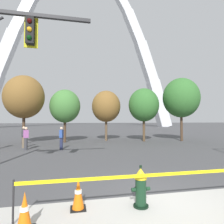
{
  "coord_description": "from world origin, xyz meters",
  "views": [
    {
      "loc": [
        -2.17,
        -4.63,
        2.09
      ],
      "look_at": [
        -0.17,
        5.0,
        2.5
      ],
      "focal_mm": 30.17,
      "sensor_mm": 36.0,
      "label": 1
    }
  ],
  "objects_px": {
    "traffic_cone_by_hydrant": "(24,212)",
    "monument_arch": "(81,51)",
    "fire_hydrant": "(141,187)",
    "pedestrian_standing_center": "(26,138)",
    "pedestrian_near_trees": "(24,137)",
    "traffic_cone_mid_sidewalk": "(78,194)",
    "pedestrian_walking_right": "(61,138)"
  },
  "relations": [
    {
      "from": "traffic_cone_by_hydrant",
      "to": "traffic_cone_mid_sidewalk",
      "type": "xyz_separation_m",
      "value": [
        1.02,
        0.66,
        0.0
      ]
    },
    {
      "from": "pedestrian_walking_right",
      "to": "pedestrian_near_trees",
      "type": "relative_size",
      "value": 1.0
    },
    {
      "from": "traffic_cone_by_hydrant",
      "to": "pedestrian_standing_center",
      "type": "distance_m",
      "value": 10.43
    },
    {
      "from": "traffic_cone_by_hydrant",
      "to": "pedestrian_walking_right",
      "type": "distance_m",
      "value": 9.82
    },
    {
      "from": "pedestrian_standing_center",
      "to": "pedestrian_near_trees",
      "type": "height_order",
      "value": "same"
    },
    {
      "from": "fire_hydrant",
      "to": "traffic_cone_by_hydrant",
      "type": "distance_m",
      "value": 2.54
    },
    {
      "from": "traffic_cone_mid_sidewalk",
      "to": "pedestrian_near_trees",
      "type": "bearing_deg",
      "value": 109.34
    },
    {
      "from": "pedestrian_walking_right",
      "to": "pedestrian_standing_center",
      "type": "bearing_deg",
      "value": 171.59
    },
    {
      "from": "fire_hydrant",
      "to": "monument_arch",
      "type": "distance_m",
      "value": 53.31
    },
    {
      "from": "fire_hydrant",
      "to": "pedestrian_walking_right",
      "type": "bearing_deg",
      "value": 104.44
    },
    {
      "from": "fire_hydrant",
      "to": "pedestrian_standing_center",
      "type": "distance_m",
      "value": 10.81
    },
    {
      "from": "traffic_cone_by_hydrant",
      "to": "pedestrian_near_trees",
      "type": "distance_m",
      "value": 11.66
    },
    {
      "from": "monument_arch",
      "to": "pedestrian_standing_center",
      "type": "distance_m",
      "value": 44.74
    },
    {
      "from": "fire_hydrant",
      "to": "pedestrian_walking_right",
      "type": "relative_size",
      "value": 0.62
    },
    {
      "from": "pedestrian_near_trees",
      "to": "fire_hydrant",
      "type": "bearing_deg",
      "value": -64.3
    },
    {
      "from": "monument_arch",
      "to": "pedestrian_standing_center",
      "type": "bearing_deg",
      "value": -97.77
    },
    {
      "from": "traffic_cone_by_hydrant",
      "to": "traffic_cone_mid_sidewalk",
      "type": "distance_m",
      "value": 1.21
    },
    {
      "from": "traffic_cone_mid_sidewalk",
      "to": "pedestrian_standing_center",
      "type": "bearing_deg",
      "value": 109.28
    },
    {
      "from": "traffic_cone_mid_sidewalk",
      "to": "pedestrian_near_trees",
      "type": "distance_m",
      "value": 11.32
    },
    {
      "from": "traffic_cone_mid_sidewalk",
      "to": "pedestrian_standing_center",
      "type": "distance_m",
      "value": 10.08
    },
    {
      "from": "traffic_cone_mid_sidewalk",
      "to": "monument_arch",
      "type": "height_order",
      "value": "monument_arch"
    },
    {
      "from": "fire_hydrant",
      "to": "pedestrian_near_trees",
      "type": "bearing_deg",
      "value": 115.7
    },
    {
      "from": "traffic_cone_by_hydrant",
      "to": "pedestrian_walking_right",
      "type": "height_order",
      "value": "pedestrian_walking_right"
    },
    {
      "from": "traffic_cone_mid_sidewalk",
      "to": "pedestrian_near_trees",
      "type": "relative_size",
      "value": 0.46
    },
    {
      "from": "traffic_cone_mid_sidewalk",
      "to": "pedestrian_near_trees",
      "type": "height_order",
      "value": "pedestrian_near_trees"
    },
    {
      "from": "traffic_cone_by_hydrant",
      "to": "monument_arch",
      "type": "xyz_separation_m",
      "value": [
        3.05,
        49.43,
        21.23
      ]
    },
    {
      "from": "pedestrian_walking_right",
      "to": "pedestrian_near_trees",
      "type": "distance_m",
      "value": 3.2
    },
    {
      "from": "fire_hydrant",
      "to": "pedestrian_standing_center",
      "type": "relative_size",
      "value": 0.62
    },
    {
      "from": "traffic_cone_mid_sidewalk",
      "to": "pedestrian_standing_center",
      "type": "relative_size",
      "value": 0.46
    },
    {
      "from": "monument_arch",
      "to": "pedestrian_walking_right",
      "type": "relative_size",
      "value": 34.07
    },
    {
      "from": "pedestrian_walking_right",
      "to": "pedestrian_near_trees",
      "type": "xyz_separation_m",
      "value": [
        -2.82,
        1.52,
        0.0
      ]
    },
    {
      "from": "traffic_cone_mid_sidewalk",
      "to": "pedestrian_walking_right",
      "type": "height_order",
      "value": "pedestrian_walking_right"
    }
  ]
}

